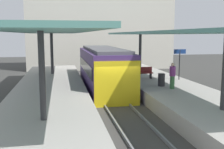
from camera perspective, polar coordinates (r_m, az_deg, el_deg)
ground_plane at (r=16.14m, az=0.67°, el=-6.88°), size 80.00×80.00×0.00m
platform_left at (r=15.73m, az=-13.10°, el=-5.62°), size 4.40×28.00×1.00m
platform_right at (r=17.16m, az=13.24°, el=-4.47°), size 4.40×28.00×1.00m
track_ballast at (r=16.11m, az=0.67°, el=-6.54°), size 3.20×28.00×0.20m
rail_near_side at (r=15.95m, az=-1.88°, el=-6.07°), size 0.08×28.00×0.14m
rail_far_side at (r=16.23m, az=3.17°, el=-5.83°), size 0.08×28.00×0.14m
commuter_train at (r=20.04m, az=-1.81°, el=1.13°), size 2.78×10.10×3.10m
canopy_left at (r=16.68m, az=-13.35°, el=8.74°), size 4.18×21.00×3.55m
canopy_right at (r=18.04m, az=11.83°, el=8.46°), size 4.18×21.00×3.46m
platform_bench at (r=20.38m, az=6.62°, el=0.45°), size 1.40×0.41×0.86m
platform_sign at (r=20.29m, az=14.06°, el=3.52°), size 0.90×0.08×2.21m
litter_bin at (r=17.55m, az=10.36°, el=-1.10°), size 0.44×0.44×0.80m
passenger_near_bench at (r=16.70m, az=12.61°, el=-0.19°), size 0.36×0.36×1.59m
station_building_backdrop at (r=35.65m, az=-2.63°, el=10.33°), size 18.00×6.00×11.00m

